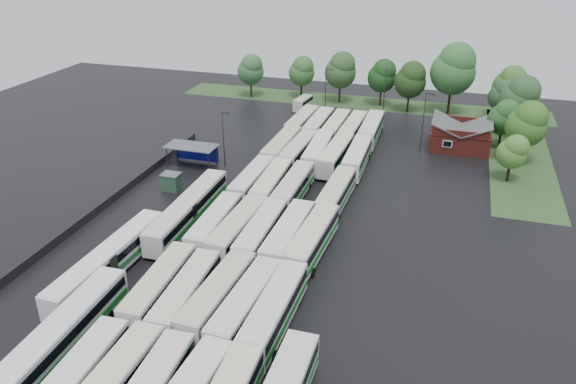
# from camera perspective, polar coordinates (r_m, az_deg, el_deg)

# --- Properties ---
(ground) EXTENTS (160.00, 160.00, 0.00)m
(ground) POSITION_cam_1_polar(r_m,az_deg,el_deg) (68.73, -4.56, -5.84)
(ground) COLOR black
(ground) RESTS_ON ground
(brick_building) EXTENTS (10.07, 8.60, 5.39)m
(brick_building) POSITION_cam_1_polar(r_m,az_deg,el_deg) (102.75, 17.09, 5.27)
(brick_building) COLOR maroon
(brick_building) RESTS_ON ground
(wash_shed) EXTENTS (8.20, 4.20, 3.58)m
(wash_shed) POSITION_cam_1_polar(r_m,az_deg,el_deg) (91.92, -9.68, 4.41)
(wash_shed) COLOR #2D2D30
(wash_shed) RESTS_ON ground
(utility_hut) EXTENTS (2.70, 2.20, 2.62)m
(utility_hut) POSITION_cam_1_polar(r_m,az_deg,el_deg) (84.49, -11.76, 1.03)
(utility_hut) COLOR #264431
(utility_hut) RESTS_ON ground
(grass_strip_north) EXTENTS (80.00, 10.00, 0.01)m
(grass_strip_north) POSITION_cam_1_polar(r_m,az_deg,el_deg) (125.90, 7.16, 9.03)
(grass_strip_north) COLOR #2D4D23
(grass_strip_north) RESTS_ON ground
(grass_strip_east) EXTENTS (10.00, 50.00, 0.01)m
(grass_strip_east) POSITION_cam_1_polar(r_m,az_deg,el_deg) (104.06, 22.43, 3.58)
(grass_strip_east) COLOR #2D4D23
(grass_strip_east) RESTS_ON ground
(west_fence) EXTENTS (0.10, 50.00, 1.20)m
(west_fence) POSITION_cam_1_polar(r_m,az_deg,el_deg) (84.22, -16.78, -0.19)
(west_fence) COLOR #2D2D30
(west_fence) RESTS_ON ground
(bus_r0c0) EXTENTS (3.28, 13.24, 3.66)m
(bus_r0c0) POSITION_cam_1_polar(r_m,az_deg,el_deg) (51.46, -20.78, -17.59)
(bus_r0c0) COLOR silver
(bus_r0c0) RESTS_ON ground
(bus_r1c0) EXTENTS (3.31, 13.08, 3.61)m
(bus_r1c0) POSITION_cam_1_polar(r_m,az_deg,el_deg) (60.18, -12.88, -9.34)
(bus_r1c0) COLOR silver
(bus_r1c0) RESTS_ON ground
(bus_r1c1) EXTENTS (3.32, 12.98, 3.58)m
(bus_r1c1) POSITION_cam_1_polar(r_m,az_deg,el_deg) (58.53, -10.30, -10.20)
(bus_r1c1) COLOR silver
(bus_r1c1) RESTS_ON ground
(bus_r1c2) EXTENTS (3.41, 13.39, 3.70)m
(bus_r1c2) POSITION_cam_1_polar(r_m,az_deg,el_deg) (57.69, -7.13, -10.47)
(bus_r1c2) COLOR silver
(bus_r1c2) RESTS_ON ground
(bus_r1c3) EXTENTS (3.44, 13.37, 3.69)m
(bus_r1c3) POSITION_cam_1_polar(r_m,az_deg,el_deg) (56.31, -4.30, -11.36)
(bus_r1c3) COLOR silver
(bus_r1c3) RESTS_ON ground
(bus_r1c4) EXTENTS (3.02, 13.48, 3.74)m
(bus_r1c4) POSITION_cam_1_polar(r_m,az_deg,el_deg) (55.38, -1.39, -11.98)
(bus_r1c4) COLOR silver
(bus_r1c4) RESTS_ON ground
(bus_r2c0) EXTENTS (3.08, 12.97, 3.59)m
(bus_r2c0) POSITION_cam_1_polar(r_m,az_deg,el_deg) (70.40, -7.43, -3.30)
(bus_r2c0) COLOR silver
(bus_r2c0) RESTS_ON ground
(bus_r2c1) EXTENTS (3.31, 13.47, 3.72)m
(bus_r2c1) POSITION_cam_1_polar(r_m,az_deg,el_deg) (69.04, -5.08, -3.73)
(bus_r2c1) COLOR silver
(bus_r2c1) RESTS_ON ground
(bus_r2c2) EXTENTS (2.88, 13.13, 3.65)m
(bus_r2c2) POSITION_cam_1_polar(r_m,az_deg,el_deg) (68.10, -2.73, -4.14)
(bus_r2c2) COLOR silver
(bus_r2c2) RESTS_ON ground
(bus_r2c3) EXTENTS (3.05, 13.62, 3.78)m
(bus_r2c3) POSITION_cam_1_polar(r_m,az_deg,el_deg) (67.16, 0.01, -4.50)
(bus_r2c3) COLOR silver
(bus_r2c3) RESTS_ON ground
(bus_r2c4) EXTENTS (3.49, 13.64, 3.76)m
(bus_r2c4) POSITION_cam_1_polar(r_m,az_deg,el_deg) (66.48, 2.47, -4.88)
(bus_r2c4) COLOR silver
(bus_r2c4) RESTS_ON ground
(bus_r3c0) EXTENTS (2.81, 12.93, 3.59)m
(bus_r3c0) POSITION_cam_1_polar(r_m,az_deg,el_deg) (81.62, -3.64, 1.15)
(bus_r3c0) COLOR silver
(bus_r3c0) RESTS_ON ground
(bus_r3c1) EXTENTS (3.17, 13.18, 3.65)m
(bus_r3c1) POSITION_cam_1_polar(r_m,az_deg,el_deg) (80.41, -1.65, 0.82)
(bus_r3c1) COLOR silver
(bus_r3c1) RESTS_ON ground
(bus_r3c2) EXTENTS (2.80, 13.04, 3.63)m
(bus_r3c2) POSITION_cam_1_polar(r_m,az_deg,el_deg) (79.24, 0.54, 0.43)
(bus_r3c2) COLOR silver
(bus_r3c2) RESTS_ON ground
(bus_r3c4) EXTENTS (3.12, 13.04, 3.61)m
(bus_r3c4) POSITION_cam_1_polar(r_m,az_deg,el_deg) (77.84, 4.91, -0.18)
(bus_r3c4) COLOR silver
(bus_r3c4) RESTS_ON ground
(bus_r4c0) EXTENTS (3.06, 13.59, 3.77)m
(bus_r4c0) POSITION_cam_1_polar(r_m,az_deg,el_deg) (93.39, -0.64, 4.54)
(bus_r4c0) COLOR silver
(bus_r4c0) RESTS_ON ground
(bus_r4c1) EXTENTS (3.25, 13.04, 3.60)m
(bus_r4c1) POSITION_cam_1_polar(r_m,az_deg,el_deg) (92.33, 1.08, 4.22)
(bus_r4c1) COLOR silver
(bus_r4c1) RESTS_ON ground
(bus_r4c2) EXTENTS (3.41, 13.56, 3.74)m
(bus_r4c2) POSITION_cam_1_polar(r_m,az_deg,el_deg) (91.66, 3.09, 4.07)
(bus_r4c2) COLOR silver
(bus_r4c2) RESTS_ON ground
(bus_r4c3) EXTENTS (3.29, 13.47, 3.73)m
(bus_r4c3) POSITION_cam_1_polar(r_m,az_deg,el_deg) (90.73, 4.88, 3.77)
(bus_r4c3) COLOR silver
(bus_r4c3) RESTS_ON ground
(bus_r4c4) EXTENTS (3.04, 13.35, 3.70)m
(bus_r4c4) POSITION_cam_1_polar(r_m,az_deg,el_deg) (90.17, 7.04, 3.51)
(bus_r4c4) COLOR silver
(bus_r4c4) RESTS_ON ground
(bus_r5c0) EXTENTS (3.26, 13.15, 3.63)m
(bus_r5c0) POSITION_cam_1_polar(r_m,az_deg,el_deg) (105.69, 1.46, 7.07)
(bus_r5c0) COLOR silver
(bus_r5c0) RESTS_ON ground
(bus_r5c1) EXTENTS (2.92, 13.11, 3.64)m
(bus_r5c1) POSITION_cam_1_polar(r_m,az_deg,el_deg) (104.48, 3.12, 6.81)
(bus_r5c1) COLOR silver
(bus_r5c1) RESTS_ON ground
(bus_r5c2) EXTENTS (2.91, 12.91, 3.58)m
(bus_r5c2) POSITION_cam_1_polar(r_m,az_deg,el_deg) (103.86, 4.91, 6.62)
(bus_r5c2) COLOR silver
(bus_r5c2) RESTS_ON ground
(bus_r5c3) EXTENTS (3.09, 13.06, 3.62)m
(bus_r5c3) POSITION_cam_1_polar(r_m,az_deg,el_deg) (103.07, 6.62, 6.40)
(bus_r5c3) COLOR silver
(bus_r5c3) RESTS_ON ground
(bus_r5c4) EXTENTS (3.04, 13.61, 3.78)m
(bus_r5c4) POSITION_cam_1_polar(r_m,az_deg,el_deg) (102.88, 8.44, 6.30)
(bus_r5c4) COLOR silver
(bus_r5c4) RESTS_ON ground
(artic_bus_west_a) EXTENTS (3.32, 20.24, 3.74)m
(artic_bus_west_a) POSITION_cam_1_polar(r_m,az_deg,el_deg) (55.80, -22.64, -14.00)
(artic_bus_west_a) COLOR silver
(artic_bus_west_a) RESTS_ON ground
(artic_bus_west_b) EXTENTS (3.12, 19.88, 3.68)m
(artic_bus_west_b) POSITION_cam_1_polar(r_m,az_deg,el_deg) (74.32, -10.09, -1.78)
(artic_bus_west_b) COLOR silver
(artic_bus_west_b) RESTS_ON ground
(artic_bus_west_c) EXTENTS (3.39, 19.48, 3.60)m
(artic_bus_west_c) POSITION_cam_1_polar(r_m,az_deg,el_deg) (65.80, -17.72, -6.67)
(artic_bus_west_c) COLOR silver
(artic_bus_west_c) RESTS_ON ground
(minibus) EXTENTS (2.94, 6.18, 2.60)m
(minibus) POSITION_cam_1_polar(r_m,az_deg,el_deg) (119.60, 1.54, 9.04)
(minibus) COLOR silver
(minibus) RESTS_ON ground
(tree_north_0) EXTENTS (5.88, 5.88, 9.73)m
(tree_north_0) POSITION_cam_1_polar(r_m,az_deg,el_deg) (127.80, -3.78, 12.33)
(tree_north_0) COLOR #372412
(tree_north_0) RESTS_ON ground
(tree_north_1) EXTENTS (5.73, 5.73, 9.49)m
(tree_north_1) POSITION_cam_1_polar(r_m,az_deg,el_deg) (126.92, 1.44, 12.21)
(tree_north_1) COLOR black
(tree_north_1) RESTS_ON ground
(tree_north_2) EXTENTS (6.77, 6.77, 11.20)m
(tree_north_2) POSITION_cam_1_polar(r_m,az_deg,el_deg) (123.57, 5.42, 12.26)
(tree_north_2) COLOR black
(tree_north_2) RESTS_ON ground
(tree_north_3) EXTENTS (6.11, 6.11, 10.12)m
(tree_north_3) POSITION_cam_1_polar(r_m,az_deg,el_deg) (122.78, 9.60, 11.59)
(tree_north_3) COLOR #32221B
(tree_north_3) RESTS_ON ground
(tree_north_4) EXTENTS (6.48, 6.48, 10.73)m
(tree_north_4) POSITION_cam_1_polar(r_m,az_deg,el_deg) (119.07, 12.38, 11.11)
(tree_north_4) COLOR black
(tree_north_4) RESTS_ON ground
(tree_north_5) EXTENTS (8.94, 8.94, 14.81)m
(tree_north_5) POSITION_cam_1_polar(r_m,az_deg,el_deg) (118.96, 16.54, 11.95)
(tree_north_5) COLOR black
(tree_north_5) RESTS_ON ground
(tree_north_6) EXTENTS (6.50, 6.50, 10.77)m
(tree_north_6) POSITION_cam_1_polar(r_m,az_deg,el_deg) (120.86, 21.66, 10.13)
(tree_north_6) COLOR black
(tree_north_6) RESTS_ON ground
(tree_east_0) EXTENTS (4.60, 4.60, 7.62)m
(tree_east_0) POSITION_cam_1_polar(r_m,az_deg,el_deg) (90.66, 21.92, 3.85)
(tree_east_0) COLOR black
(tree_east_0) RESTS_ON ground
(tree_east_1) EXTENTS (6.45, 6.45, 10.67)m
(tree_east_1) POSITION_cam_1_polar(r_m,az_deg,el_deg) (97.79, 23.16, 6.40)
(tree_east_1) COLOR black
(tree_east_1) RESTS_ON ground
(tree_east_2) EXTENTS (5.32, 5.32, 8.82)m
(tree_east_2) POSITION_cam_1_polar(r_m,az_deg,el_deg) (104.02, 21.16, 7.13)
(tree_east_2) COLOR black
(tree_east_2) RESTS_ON ground
(tree_east_3) EXTENTS (7.06, 7.06, 11.69)m
(tree_east_3) POSITION_cam_1_polar(r_m,az_deg,el_deg) (109.74, 22.57, 8.83)
(tree_east_3) COLOR black
(tree_east_3) RESTS_ON ground
(tree_east_4) EXTENTS (5.25, 5.25, 8.70)m
(tree_east_4) POSITION_cam_1_polar(r_m,az_deg,el_deg) (117.78, 21.00, 9.18)
(tree_east_4) COLOR black
(tree_east_4) RESTS_ON ground
(lamp_post_ne) EXTENTS (1.60, 0.31, 10.39)m
(lamp_post_ne) POSITION_cam_1_polar(r_m,az_deg,el_deg) (98.12, 13.68, 7.32)
(lamp_post_ne) COLOR #2D2D30
(lamp_post_ne) RESTS_ON ground
(lamp_post_nw) EXTENTS (1.42, 0.28, 9.21)m
(lamp_post_nw) POSITION_cam_1_polar(r_m,az_deg,el_deg) (90.02, -6.51, 5.76)
(lamp_post_nw) COLOR #2D2D30
(lamp_post_nw) RESTS_ON ground
(lamp_post_back_w) EXTENTS (1.49, 0.29, 9.65)m
(lamp_post_back_w) POSITION_cam_1_polar(r_m,az_deg,el_deg) (115.22, 3.90, 10.49)
(lamp_post_back_w) COLOR #2D2D30
(lamp_post_back_w) RESTS_ON ground
(lamp_post_back_e) EXTENTS (1.53, 0.30, 9.90)m
(lamp_post_back_e) POSITION_cam_1_polar(r_m,az_deg,el_deg) (115.25, 9.86, 10.25)
(lamp_post_back_e) COLOR #2D2D30
(lamp_post_back_e) RESTS_ON ground
(puddle_0) EXTENTS (5.96, 5.96, 0.01)m
(puddle_0) POSITION_cam_1_polar(r_m,az_deg,el_deg) (54.00, -12.38, -16.73)
(puddle_0) COLOR black
(puddle_0) RESTS_ON ground
(puddle_2) EXTENTS (8.14, 8.14, 0.01)m
(puddle_2) POSITION_cam_1_polar(r_m,az_deg,el_deg) (73.65, -11.25, -3.97)
(puddle_2) COLOR black
(puddle_2) RESTS_ON ground
(puddle_3) EXTENTS (4.94, 4.94, 0.01)m
(puddle_3) POSITION_cam_1_polar(r_m,az_deg,el_deg) (67.85, -2.53, -6.23)
(puddle_3) COLOR black
(puddle_3) RESTS_ON ground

